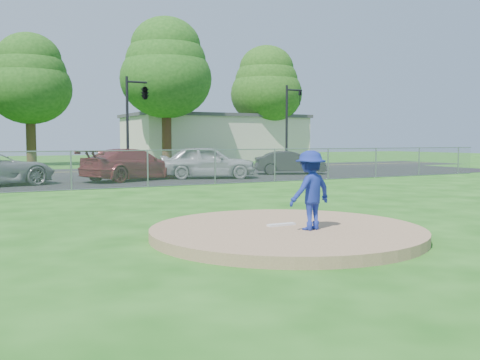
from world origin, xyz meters
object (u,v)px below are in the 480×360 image
object	(u,v)px
tree_center	(29,79)
parked_car_charcoal	(290,162)
commercial_building	(215,137)
tree_right	(166,68)
traffic_signal_right	(290,119)
tree_far_right	(266,85)
parked_car_darkred	(133,164)
traffic_signal_center	(143,94)
pitcher	(310,190)
parked_car_pearl	(208,162)

from	to	relation	value
tree_center	parked_car_charcoal	world-z (taller)	tree_center
commercial_building	tree_center	distance (m)	17.99
tree_center	tree_right	xyz separation A→B (m)	(10.00, -2.00, 1.18)
tree_right	traffic_signal_right	world-z (taller)	tree_right
tree_far_right	parked_car_darkred	world-z (taller)	tree_far_right
traffic_signal_center	parked_car_charcoal	world-z (taller)	traffic_signal_center
commercial_building	tree_right	bearing A→B (deg)	-139.40
traffic_signal_right	traffic_signal_center	bearing A→B (deg)	-180.00
commercial_building	traffic_signal_right	size ratio (longest dim) A/B	2.93
tree_center	parked_car_charcoal	size ratio (longest dim) A/B	2.52
tree_center	traffic_signal_center	xyz separation A→B (m)	(4.97, -12.00, -1.86)
tree_far_right	parked_car_darkred	distance (m)	27.36
traffic_signal_right	parked_car_darkred	xyz separation A→B (m)	(-12.74, -6.14, -2.60)
tree_center	parked_car_darkred	xyz separation A→B (m)	(2.50, -18.14, -5.71)
pitcher	tree_right	bearing A→B (deg)	-116.08
commercial_building	pitcher	world-z (taller)	commercial_building
traffic_signal_center	parked_car_pearl	size ratio (longest dim) A/B	1.17
traffic_signal_right	parked_car_darkred	distance (m)	14.38
commercial_building	tree_far_right	world-z (taller)	tree_far_right
commercial_building	tree_center	size ratio (longest dim) A/B	1.67
pitcher	parked_car_darkred	distance (m)	16.37
parked_car_pearl	parked_car_darkred	bearing A→B (deg)	105.73
tree_far_right	parked_car_charcoal	xyz separation A→B (m)	(-9.37, -18.65, -6.41)
tree_right	pitcher	size ratio (longest dim) A/B	7.66
commercial_building	tree_far_right	size ratio (longest dim) A/B	1.53
commercial_building	tree_center	xyz separation A→B (m)	(-17.00, -4.00, 4.31)
tree_right	parked_car_charcoal	bearing A→B (deg)	-84.04
parked_car_pearl	traffic_signal_center	bearing A→B (deg)	32.17
tree_far_right	parked_car_charcoal	size ratio (longest dim) A/B	2.75
parked_car_charcoal	tree_center	bearing A→B (deg)	56.40
tree_center	pitcher	world-z (taller)	tree_center
parked_car_pearl	tree_right	bearing A→B (deg)	8.41
tree_center	traffic_signal_center	size ratio (longest dim) A/B	1.76
tree_right	parked_car_darkred	size ratio (longest dim) A/B	2.25
parked_car_darkred	tree_far_right	bearing A→B (deg)	-67.12
tree_right	parked_car_pearl	world-z (taller)	tree_right
commercial_building	parked_car_darkred	size ratio (longest dim) A/B	3.18
tree_right	parked_car_pearl	distance (m)	18.26
parked_car_pearl	parked_car_charcoal	bearing A→B (deg)	-59.79
commercial_building	traffic_signal_right	xyz separation A→B (m)	(-1.76, -16.00, 1.20)
tree_right	tree_far_right	bearing A→B (deg)	15.26
traffic_signal_right	parked_car_charcoal	xyz separation A→B (m)	(-3.60, -5.65, -2.71)
commercial_building	traffic_signal_center	xyz separation A→B (m)	(-12.03, -16.00, 2.45)
commercial_building	parked_car_darkred	world-z (taller)	commercial_building
traffic_signal_right	tree_center	bearing A→B (deg)	141.78
traffic_signal_center	tree_right	bearing A→B (deg)	63.29
tree_center	parked_car_darkred	bearing A→B (deg)	-82.17
traffic_signal_right	parked_car_darkred	bearing A→B (deg)	-154.28
parked_car_charcoal	tree_right	bearing A→B (deg)	28.97
commercial_building	parked_car_pearl	distance (m)	24.99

